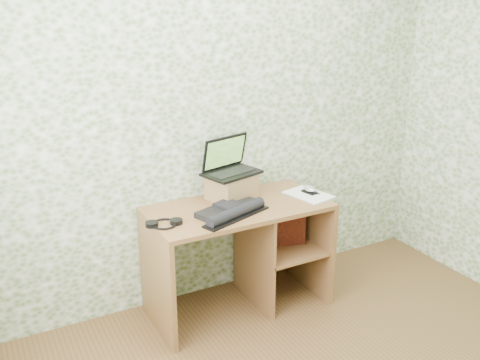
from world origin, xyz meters
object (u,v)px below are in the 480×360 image
desk (246,239)px  laptop (229,165)px  riser (232,186)px  keyboard (232,210)px  notepad (308,195)px

desk → laptop: (-0.05, 0.15, 0.50)m
riser → keyboard: size_ratio=0.56×
riser → laptop: (0.00, 0.04, 0.14)m
laptop → notepad: bearing=-42.4°
notepad → laptop: bearing=139.7°
keyboard → notepad: bearing=-16.3°
desk → keyboard: 0.37m
notepad → desk: bearing=154.5°
keyboard → notepad: 0.62m
riser → notepad: riser is taller
desk → keyboard: (-0.18, -0.13, 0.29)m
desk → keyboard: bearing=-144.1°
riser → laptop: laptop is taller
desk → riser: 0.38m
laptop → keyboard: (-0.13, -0.28, -0.21)m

